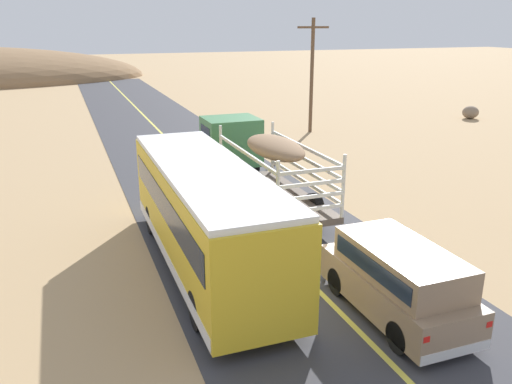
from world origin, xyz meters
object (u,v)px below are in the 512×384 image
object	(u,v)px
suv_near	(398,278)
boulder_near_shoulder	(471,112)
livestock_truck	(246,152)
bus	(206,213)
power_pole_mid	(312,72)

from	to	relation	value
suv_near	boulder_near_shoulder	distance (m)	31.85
suv_near	boulder_near_shoulder	xyz separation A→B (m)	(22.51, 22.52, -0.60)
livestock_truck	bus	bearing A→B (deg)	-118.52
livestock_truck	boulder_near_shoulder	distance (m)	25.27
power_pole_mid	suv_near	bearing A→B (deg)	-110.84
livestock_truck	power_pole_mid	distance (m)	14.00
suv_near	power_pole_mid	xyz separation A→B (m)	(8.42, 22.13, 2.93)
boulder_near_shoulder	power_pole_mid	bearing A→B (deg)	-178.41
bus	power_pole_mid	xyz separation A→B (m)	(12.17, 17.70, 2.27)
power_pole_mid	boulder_near_shoulder	size ratio (longest dim) A/B	5.82
power_pole_mid	boulder_near_shoulder	distance (m)	14.52
bus	boulder_near_shoulder	distance (m)	31.90
livestock_truck	boulder_near_shoulder	world-z (taller)	livestock_truck
livestock_truck	suv_near	bearing A→B (deg)	-89.72
suv_near	power_pole_mid	bearing A→B (deg)	69.16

